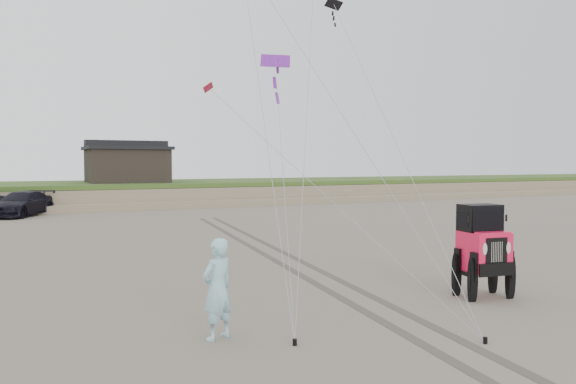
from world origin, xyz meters
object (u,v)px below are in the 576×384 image
at_px(jeep, 483,261).
at_px(man, 217,289).
at_px(cabin, 127,163).
at_px(truck_c, 21,204).

xyz_separation_m(jeep, man, (-6.92, -0.23, 0.04)).
bearing_deg(cabin, truck_c, -135.18).
distance_m(cabin, jeep, 36.10).
height_order(jeep, man, man).
xyz_separation_m(cabin, jeep, (2.00, -35.97, -2.33)).
relative_size(truck_c, man, 2.76).
bearing_deg(cabin, man, -97.74).
bearing_deg(jeep, truck_c, 118.01).
bearing_deg(man, truck_c, -108.42).
relative_size(cabin, jeep, 1.31).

